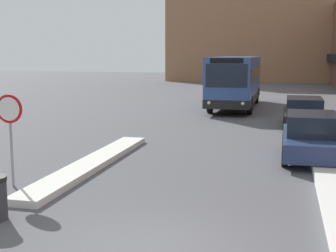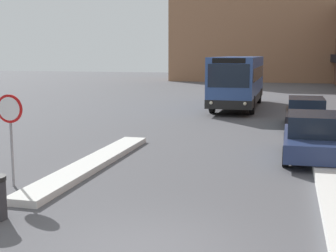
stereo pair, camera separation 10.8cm
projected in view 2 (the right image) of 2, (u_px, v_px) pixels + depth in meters
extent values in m
cube|color=#996B4C|center=(273.00, 23.00, 60.72)|extent=(26.00, 8.00, 15.00)
cube|color=silver|center=(93.00, 163.00, 14.89)|extent=(0.90, 8.50, 0.19)
cube|color=#335193|center=(238.00, 79.00, 30.72)|extent=(2.61, 10.34, 2.87)
cube|color=black|center=(238.00, 97.00, 30.90)|extent=(2.63, 10.36, 0.50)
cube|color=#192333|center=(238.00, 73.00, 30.66)|extent=(2.64, 9.51, 0.79)
cube|color=#192333|center=(228.00, 76.00, 25.70)|extent=(2.30, 0.03, 1.29)
cube|color=black|center=(229.00, 61.00, 25.57)|extent=(1.83, 0.03, 0.28)
sphere|color=#F2EAC6|center=(211.00, 103.00, 26.16)|extent=(0.20, 0.20, 0.20)
sphere|color=#F2EAC6|center=(245.00, 104.00, 25.69)|extent=(0.20, 0.20, 0.20)
cylinder|color=black|center=(212.00, 104.00, 28.16)|extent=(0.28, 1.11, 1.11)
cylinder|color=black|center=(252.00, 105.00, 27.57)|extent=(0.28, 1.11, 1.11)
cylinder|color=black|center=(226.00, 95.00, 34.29)|extent=(0.28, 1.11, 1.11)
cylinder|color=black|center=(259.00, 96.00, 33.70)|extent=(0.28, 1.11, 1.11)
cube|color=navy|center=(312.00, 143.00, 15.81)|extent=(1.88, 4.48, 0.59)
cube|color=#192333|center=(313.00, 124.00, 15.82)|extent=(1.65, 2.46, 0.69)
cylinder|color=black|center=(286.00, 157.00, 14.73)|extent=(0.20, 0.66, 0.66)
cylinder|color=black|center=(335.00, 143.00, 16.96)|extent=(0.20, 0.66, 0.66)
cylinder|color=black|center=(286.00, 141.00, 17.39)|extent=(0.20, 0.66, 0.66)
cube|color=black|center=(306.00, 117.00, 22.67)|extent=(1.89, 4.79, 0.52)
cube|color=#192333|center=(306.00, 104.00, 22.70)|extent=(1.66, 2.63, 0.64)
cylinder|color=black|center=(327.00, 126.00, 21.06)|extent=(0.20, 0.67, 0.67)
cylinder|color=black|center=(287.00, 124.00, 21.49)|extent=(0.20, 0.67, 0.67)
cylinder|color=black|center=(322.00, 117.00, 23.91)|extent=(0.20, 0.67, 0.67)
cylinder|color=black|center=(287.00, 116.00, 24.33)|extent=(0.20, 0.67, 0.67)
cylinder|color=gray|center=(12.00, 141.00, 12.45)|extent=(0.07, 0.07, 2.48)
cylinder|color=red|center=(9.00, 109.00, 12.30)|extent=(0.76, 0.03, 0.76)
cylinder|color=white|center=(9.00, 109.00, 12.28)|extent=(0.62, 0.01, 0.62)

